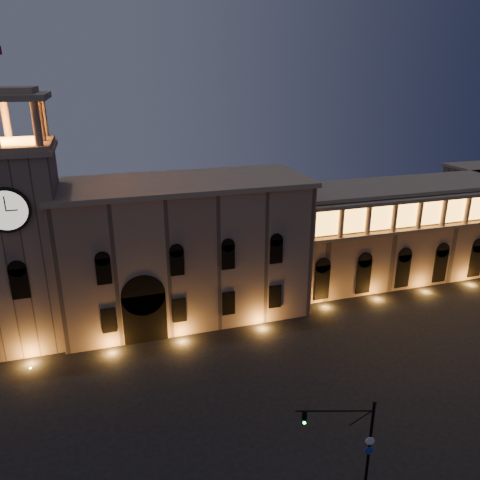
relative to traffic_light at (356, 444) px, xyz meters
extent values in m
plane|color=black|center=(-4.41, 9.45, -4.22)|extent=(160.00, 160.00, 0.00)
cube|color=#856A57|center=(-6.41, 31.45, 4.28)|extent=(30.00, 12.00, 17.00)
cube|color=gray|center=(-6.41, 31.45, 13.08)|extent=(30.80, 12.80, 0.60)
cube|color=black|center=(-12.41, 26.05, -1.22)|extent=(5.00, 1.40, 6.00)
cylinder|color=black|center=(-12.41, 26.05, 1.78)|extent=(5.00, 1.40, 5.00)
cube|color=#FDA232|center=(-12.41, 25.85, -1.42)|extent=(4.20, 0.20, 5.00)
cube|color=#856A57|center=(-24.91, 30.45, 6.78)|extent=(9.00, 9.00, 22.00)
cube|color=gray|center=(-24.91, 30.45, 18.03)|extent=(9.80, 9.80, 0.50)
cylinder|color=black|center=(-24.91, 25.77, 12.78)|extent=(4.60, 0.35, 4.60)
cylinder|color=beige|center=(-24.91, 25.63, 12.78)|extent=(4.00, 0.12, 4.00)
cube|color=gray|center=(-24.91, 30.45, 18.53)|extent=(9.40, 9.40, 0.50)
cube|color=#FDA232|center=(-24.91, 30.45, 18.83)|extent=(6.80, 6.80, 0.15)
cylinder|color=gray|center=(-21.11, 26.65, 20.88)|extent=(0.76, 0.76, 4.20)
cylinder|color=gray|center=(-24.91, 34.25, 20.88)|extent=(0.76, 0.76, 4.20)
cylinder|color=gray|center=(-21.11, 34.25, 20.88)|extent=(0.76, 0.76, 4.20)
cylinder|color=gray|center=(-21.11, 30.45, 20.88)|extent=(0.76, 0.76, 4.20)
cube|color=#806552|center=(27.59, 33.45, 2.78)|extent=(40.00, 10.00, 14.00)
cube|color=gray|center=(27.59, 33.45, 10.03)|extent=(40.60, 10.60, 0.50)
cube|color=gray|center=(27.59, 27.95, 5.08)|extent=(40.00, 1.20, 0.40)
cube|color=gray|center=(27.59, 27.95, 9.38)|extent=(40.00, 1.40, 0.50)
cube|color=#FDA232|center=(27.59, 28.50, 7.28)|extent=(38.00, 0.15, 3.60)
cylinder|color=gray|center=(9.59, 27.95, 7.28)|extent=(0.70, 0.70, 4.00)
cylinder|color=gray|center=(13.59, 27.95, 7.28)|extent=(0.70, 0.70, 4.00)
cylinder|color=gray|center=(17.59, 27.95, 7.28)|extent=(0.70, 0.70, 4.00)
cylinder|color=gray|center=(21.59, 27.95, 7.28)|extent=(0.70, 0.70, 4.00)
cylinder|color=gray|center=(25.59, 27.95, 7.28)|extent=(0.70, 0.70, 4.00)
cylinder|color=gray|center=(29.59, 27.95, 7.28)|extent=(0.70, 0.70, 4.00)
cylinder|color=gray|center=(33.59, 27.95, 7.28)|extent=(0.70, 0.70, 4.00)
cylinder|color=black|center=(0.95, -0.28, -0.34)|extent=(0.22, 0.22, 7.78)
sphere|color=black|center=(0.95, -0.28, 3.66)|extent=(0.31, 0.31, 0.31)
cylinder|color=black|center=(-1.71, 0.53, 3.00)|extent=(5.35, 1.74, 0.13)
cube|color=black|center=(-3.73, 1.14, 2.44)|extent=(0.41, 0.39, 0.94)
cylinder|color=#0CE53F|center=(-3.78, 0.97, 2.13)|extent=(0.22, 0.14, 0.20)
cylinder|color=silver|center=(0.85, -0.41, 0.44)|extent=(0.65, 0.24, 0.67)
cylinder|color=navy|center=(0.85, -0.41, -0.45)|extent=(0.65, 0.24, 0.67)
camera|label=1|loc=(-16.11, -23.26, 25.50)|focal=35.00mm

